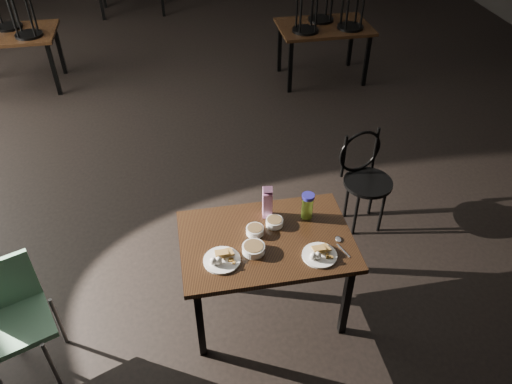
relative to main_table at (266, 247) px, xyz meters
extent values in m
plane|color=black|center=(0.33, 2.44, -0.67)|extent=(12.00, 12.00, 0.00)
cube|color=black|center=(0.00, 0.00, 0.06)|extent=(1.20, 0.80, 0.04)
cube|color=black|center=(-0.52, -0.32, -0.32)|extent=(0.05, 0.05, 0.71)
cube|color=black|center=(0.52, -0.32, -0.32)|extent=(0.05, 0.05, 0.71)
cube|color=black|center=(-0.52, 0.32, -0.32)|extent=(0.05, 0.05, 0.71)
cube|color=black|center=(0.52, 0.32, -0.32)|extent=(0.05, 0.05, 0.71)
cylinder|color=white|center=(-0.33, -0.15, 0.09)|extent=(0.25, 0.25, 0.01)
cube|color=#9F7038|center=(-0.33, -0.11, 0.14)|extent=(0.09, 0.09, 0.04)
cube|color=#9F7038|center=(-0.30, -0.11, 0.14)|extent=(0.10, 0.10, 0.03)
ellipsoid|color=white|center=(-0.39, -0.18, 0.12)|extent=(0.05, 0.05, 0.06)
ellipsoid|color=white|center=(-0.36, -0.18, 0.12)|extent=(0.05, 0.05, 0.06)
cylinder|color=white|center=(0.32, -0.22, 0.09)|extent=(0.24, 0.24, 0.01)
cube|color=#9F7038|center=(0.32, -0.18, 0.14)|extent=(0.08, 0.08, 0.04)
cube|color=#9F7038|center=(0.35, -0.18, 0.14)|extent=(0.10, 0.10, 0.03)
ellipsoid|color=white|center=(0.26, -0.26, 0.12)|extent=(0.05, 0.05, 0.06)
ellipsoid|color=white|center=(0.29, -0.26, 0.12)|extent=(0.05, 0.05, 0.06)
cylinder|color=white|center=(-0.07, 0.07, 0.10)|extent=(0.12, 0.12, 0.05)
cylinder|color=brown|center=(-0.07, 0.07, 0.12)|extent=(0.11, 0.11, 0.01)
cylinder|color=white|center=(0.08, 0.13, 0.10)|extent=(0.12, 0.12, 0.05)
cylinder|color=brown|center=(0.08, 0.13, 0.12)|extent=(0.10, 0.10, 0.01)
cylinder|color=white|center=(-0.11, -0.10, 0.11)|extent=(0.15, 0.15, 0.05)
cylinder|color=brown|center=(-0.11, -0.10, 0.12)|extent=(0.13, 0.13, 0.01)
cube|color=#941A73|center=(0.05, 0.24, 0.19)|extent=(0.07, 0.07, 0.22)
cube|color=#941A73|center=(0.05, 0.24, 0.32)|extent=(0.07, 0.07, 0.07)
cylinder|color=#89BF38|center=(0.34, 0.18, 0.17)|extent=(0.11, 0.11, 0.17)
cylinder|color=navy|center=(0.34, 0.18, 0.27)|extent=(0.12, 0.12, 0.03)
ellipsoid|color=silver|center=(0.49, -0.10, 0.08)|extent=(0.06, 0.07, 0.01)
cube|color=silver|center=(0.49, -0.21, 0.08)|extent=(0.05, 0.14, 0.00)
cylinder|color=black|center=(1.07, 0.79, -0.19)|extent=(0.43, 0.43, 0.03)
torus|color=black|center=(1.03, 0.97, 0.03)|extent=(0.41, 0.12, 0.42)
cylinder|color=black|center=(1.20, 0.91, -0.43)|extent=(0.03, 0.03, 0.48)
cylinder|color=black|center=(0.95, 0.91, -0.43)|extent=(0.03, 0.03, 0.48)
cylinder|color=black|center=(0.95, 0.67, -0.43)|extent=(0.03, 0.03, 0.48)
cylinder|color=black|center=(1.20, 0.67, -0.43)|extent=(0.03, 0.03, 0.48)
cube|color=#71B088|center=(-1.68, -0.22, -0.19)|extent=(0.54, 0.54, 0.04)
cube|color=#71B088|center=(-1.75, -0.05, 0.04)|extent=(0.40, 0.18, 0.40)
cylinder|color=slate|center=(-1.51, -0.40, -0.43)|extent=(0.03, 0.03, 0.49)
cylinder|color=slate|center=(-1.86, -0.05, -0.43)|extent=(0.03, 0.03, 0.49)
cylinder|color=slate|center=(-1.51, -0.05, -0.43)|extent=(0.03, 0.03, 0.49)
cube|color=black|center=(-2.52, 4.24, 0.06)|extent=(1.20, 0.80, 0.04)
cube|color=black|center=(-2.00, 3.92, -0.32)|extent=(0.05, 0.05, 0.71)
cube|color=black|center=(-2.00, 4.56, -0.32)|extent=(0.05, 0.05, 0.71)
cylinder|color=black|center=(-2.22, 4.09, 0.09)|extent=(0.34, 0.34, 0.03)
cylinder|color=black|center=(-2.12, 4.19, 0.46)|extent=(0.03, 0.03, 0.70)
cylinder|color=black|center=(-2.32, 4.19, 0.46)|extent=(0.03, 0.03, 0.70)
cylinder|color=black|center=(-2.32, 3.99, 0.46)|extent=(0.03, 0.03, 0.70)
cylinder|color=black|center=(-2.12, 3.99, 0.46)|extent=(0.03, 0.03, 0.70)
cylinder|color=black|center=(-2.52, 4.42, 0.09)|extent=(0.34, 0.34, 0.03)
cylinder|color=black|center=(-2.42, 4.32, 0.46)|extent=(0.03, 0.03, 0.70)
cube|color=black|center=(1.53, 3.76, 0.06)|extent=(1.20, 0.80, 0.04)
cube|color=black|center=(1.01, 3.44, -0.32)|extent=(0.05, 0.05, 0.71)
cube|color=black|center=(2.05, 3.44, -0.32)|extent=(0.05, 0.05, 0.71)
cube|color=black|center=(1.01, 4.08, -0.32)|extent=(0.05, 0.05, 0.71)
cube|color=black|center=(2.05, 4.08, -0.32)|extent=(0.05, 0.05, 0.71)
cylinder|color=black|center=(1.23, 3.61, 0.09)|extent=(0.34, 0.34, 0.03)
cylinder|color=black|center=(1.13, 3.51, 0.46)|extent=(0.03, 0.03, 0.70)
cylinder|color=black|center=(1.33, 3.51, 0.46)|extent=(0.03, 0.03, 0.70)
cylinder|color=black|center=(1.83, 3.61, 0.09)|extent=(0.34, 0.34, 0.03)
cylinder|color=black|center=(1.73, 3.51, 0.46)|extent=(0.03, 0.03, 0.70)
cylinder|color=black|center=(1.93, 3.51, 0.46)|extent=(0.03, 0.03, 0.70)
cylinder|color=black|center=(1.53, 3.94, 0.09)|extent=(0.34, 0.34, 0.03)
camera|label=1|loc=(-0.52, -2.42, 2.52)|focal=35.00mm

